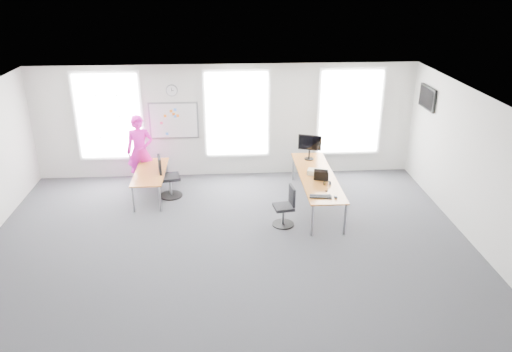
{
  "coord_description": "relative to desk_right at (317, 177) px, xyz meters",
  "views": [
    {
      "loc": [
        -0.03,
        -8.67,
        5.31
      ],
      "look_at": [
        0.62,
        1.2,
        1.1
      ],
      "focal_mm": 35.0,
      "sensor_mm": 36.0,
      "label": 1
    }
  ],
  "objects": [
    {
      "name": "window_mid",
      "position": [
        -1.81,
        2.01,
        1.0
      ],
      "size": [
        1.6,
        0.06,
        2.2
      ],
      "primitive_type": "cube",
      "color": "silver",
      "rests_on": "wall_back"
    },
    {
      "name": "desk_left",
      "position": [
        -3.97,
        0.72,
        -0.09
      ],
      "size": [
        0.73,
        1.83,
        0.67
      ],
      "color": "#B26C26",
      "rests_on": "ground"
    },
    {
      "name": "desk_right",
      "position": [
        0.0,
        0.0,
        0.0
      ],
      "size": [
        0.82,
        3.07,
        0.75
      ],
      "color": "#B26C26",
      "rests_on": "ground"
    },
    {
      "name": "chair_right",
      "position": [
        -0.85,
        -0.96,
        -0.3
      ],
      "size": [
        0.48,
        0.48,
        0.91
      ],
      "rotation": [
        0.0,
        0.0,
        -1.42
      ],
      "color": "black",
      "rests_on": "ground"
    },
    {
      "name": "whiteboard",
      "position": [
        -3.46,
        2.01,
        0.85
      ],
      "size": [
        1.2,
        0.03,
        0.9
      ],
      "primitive_type": "cube",
      "color": "silver",
      "rests_on": "wall_back"
    },
    {
      "name": "lens_cap",
      "position": [
        0.05,
        -0.89,
        0.05
      ],
      "size": [
        0.08,
        0.08,
        0.01
      ],
      "primitive_type": "cylinder",
      "rotation": [
        0.0,
        0.0,
        0.18
      ],
      "color": "black",
      "rests_on": "desk_right"
    },
    {
      "name": "mouse",
      "position": [
        0.17,
        -1.24,
        0.07
      ],
      "size": [
        0.09,
        0.13,
        0.05
      ],
      "primitive_type": "ellipsoid",
      "rotation": [
        0.0,
        0.0,
        0.09
      ],
      "color": "black",
      "rests_on": "desk_right"
    },
    {
      "name": "headphones",
      "position": [
        0.12,
        -0.54,
        0.09
      ],
      "size": [
        0.16,
        0.09,
        0.1
      ],
      "rotation": [
        0.0,
        0.0,
        -0.13
      ],
      "color": "black",
      "rests_on": "desk_right"
    },
    {
      "name": "ceiling",
      "position": [
        -2.11,
        -1.96,
        2.3
      ],
      "size": [
        10.0,
        10.0,
        0.0
      ],
      "primitive_type": "plane",
      "rotation": [
        3.14,
        0.0,
        0.0
      ],
      "color": "white",
      "rests_on": "ground"
    },
    {
      "name": "wall_front",
      "position": [
        -2.11,
        -5.96,
        0.8
      ],
      "size": [
        10.0,
        0.0,
        10.0
      ],
      "primitive_type": "plane",
      "rotation": [
        -1.57,
        0.0,
        0.0
      ],
      "color": "silver",
      "rests_on": "ground"
    },
    {
      "name": "paper_stack",
      "position": [
        -0.04,
        0.09,
        0.1
      ],
      "size": [
        0.39,
        0.34,
        0.11
      ],
      "primitive_type": "cube",
      "rotation": [
        0.0,
        0.0,
        -0.33
      ],
      "color": "beige",
      "rests_on": "desk_right"
    },
    {
      "name": "monitor",
      "position": [
        -0.02,
        1.05,
        0.44
      ],
      "size": [
        0.57,
        0.24,
        0.65
      ],
      "rotation": [
        0.0,
        0.0,
        -0.31
      ],
      "color": "black",
      "rests_on": "desk_right"
    },
    {
      "name": "window_right",
      "position": [
        1.19,
        2.01,
        1.0
      ],
      "size": [
        1.6,
        0.06,
        2.2
      ],
      "primitive_type": "cube",
      "color": "silver",
      "rests_on": "wall_back"
    },
    {
      "name": "floor",
      "position": [
        -2.11,
        -1.96,
        -0.7
      ],
      "size": [
        10.0,
        10.0,
        0.0
      ],
      "primitive_type": "plane",
      "color": "#2C2D32",
      "rests_on": "ground"
    },
    {
      "name": "wall_right",
      "position": [
        2.89,
        -1.96,
        0.8
      ],
      "size": [
        0.0,
        10.0,
        10.0
      ],
      "primitive_type": "plane",
      "rotation": [
        1.57,
        0.0,
        -1.57
      ],
      "color": "silver",
      "rests_on": "ground"
    },
    {
      "name": "laptop_sleeve",
      "position": [
        0.03,
        -0.32,
        0.18
      ],
      "size": [
        0.33,
        0.25,
        0.26
      ],
      "rotation": [
        0.0,
        0.0,
        -0.26
      ],
      "color": "black",
      "rests_on": "desk_right"
    },
    {
      "name": "wall_back",
      "position": [
        -2.11,
        2.04,
        0.8
      ],
      "size": [
        10.0,
        0.0,
        10.0
      ],
      "primitive_type": "plane",
      "rotation": [
        1.57,
        0.0,
        0.0
      ],
      "color": "silver",
      "rests_on": "ground"
    },
    {
      "name": "keyboard",
      "position": [
        -0.13,
        -1.17,
        0.06
      ],
      "size": [
        0.5,
        0.25,
        0.02
      ],
      "primitive_type": "cube",
      "rotation": [
        0.0,
        0.0,
        -0.19
      ],
      "color": "black",
      "rests_on": "desk_right"
    },
    {
      "name": "wall_clock",
      "position": [
        -3.46,
        2.01,
        1.65
      ],
      "size": [
        0.3,
        0.04,
        0.3
      ],
      "primitive_type": "cylinder",
      "rotation": [
        1.57,
        0.0,
        0.0
      ],
      "color": "gray",
      "rests_on": "wall_back"
    },
    {
      "name": "window_left",
      "position": [
        -5.11,
        2.01,
        1.0
      ],
      "size": [
        1.6,
        0.06,
        2.2
      ],
      "primitive_type": "cube",
      "color": "silver",
      "rests_on": "wall_back"
    },
    {
      "name": "tv",
      "position": [
        2.84,
        1.04,
        1.6
      ],
      "size": [
        0.06,
        0.9,
        0.55
      ],
      "primitive_type": "cube",
      "color": "black",
      "rests_on": "wall_right"
    },
    {
      "name": "person",
      "position": [
        -4.3,
        1.44,
        0.23
      ],
      "size": [
        0.72,
        0.51,
        1.86
      ],
      "primitive_type": "imported",
      "rotation": [
        0.0,
        0.0,
        0.1
      ],
      "color": "#EC19B7",
      "rests_on": "ground"
    },
    {
      "name": "chair_left",
      "position": [
        -3.57,
        0.68,
        -0.23
      ],
      "size": [
        0.57,
        0.57,
        1.06
      ],
      "rotation": [
        0.0,
        0.0,
        1.76
      ],
      "color": "black",
      "rests_on": "ground"
    }
  ]
}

